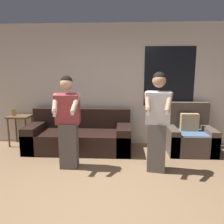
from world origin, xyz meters
The scene contains 7 objects.
ground_plane centered at (0.00, 0.00, 0.00)m, with size 14.00×14.00×0.00m, color #846647.
wall_back centered at (0.02, 2.66, 1.35)m, with size 6.42×0.07×2.70m.
couch centered at (-0.72, 2.17, 0.29)m, with size 2.17×0.93×0.85m.
armchair centered at (1.59, 2.18, 0.33)m, with size 0.93×0.84×1.00m.
side_table centered at (-2.12, 2.39, 0.56)m, with size 0.48×0.42×0.83m.
person_left centered at (-0.72, 1.24, 0.80)m, with size 0.46×0.49×1.59m.
person_right centered at (0.77, 1.18, 0.84)m, with size 0.46×0.52×1.65m.
Camera 1 is at (0.21, -2.32, 1.63)m, focal length 35.00 mm.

